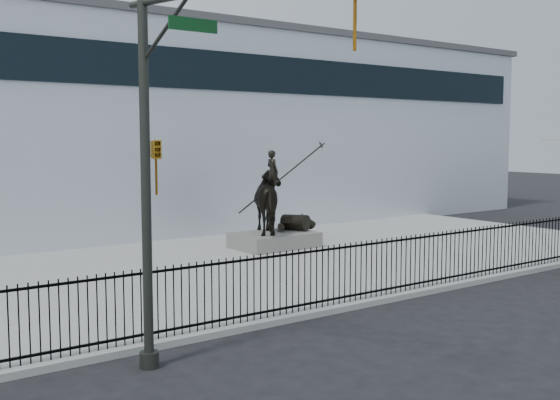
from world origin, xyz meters
TOP-DOWN VIEW (x-y plane):
  - ground at (0.00, 0.00)m, footprint 120.00×120.00m
  - plaza at (0.00, 7.00)m, footprint 30.00×12.00m
  - building at (0.00, 20.00)m, footprint 44.00×14.00m
  - picket_fence at (0.00, 1.25)m, footprint 22.10×0.10m
  - statue_plinth at (2.06, 9.01)m, footprint 2.99×2.06m
  - equestrian_statue at (2.12, 9.01)m, footprint 3.82×2.37m
  - traffic_signal_left at (-6.75, -0.62)m, footprint 1.52×4.84m

SIDE VIEW (x-z plane):
  - ground at x=0.00m, z-range 0.00..0.00m
  - plaza at x=0.00m, z-range 0.00..0.15m
  - statue_plinth at x=2.06m, z-range 0.15..0.71m
  - picket_fence at x=0.00m, z-range 0.15..1.65m
  - equestrian_statue at x=2.12m, z-range 0.26..3.50m
  - traffic_signal_left at x=-6.75m, z-range 0.53..7.53m
  - building at x=0.00m, z-range 0.00..9.00m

